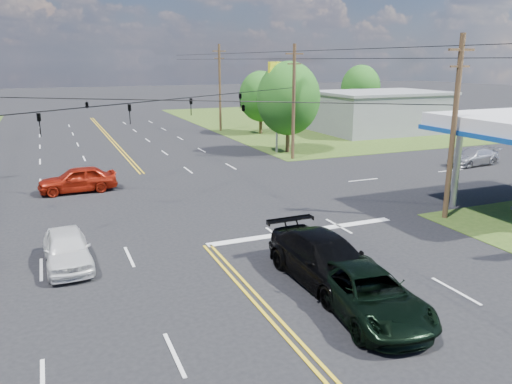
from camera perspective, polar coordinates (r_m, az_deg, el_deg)
name	(u,v)px	position (r m, az deg, el deg)	size (l,w,h in m)	color
ground	(167,201)	(30.37, -10.14, -1.06)	(280.00, 280.00, 0.00)	black
grass_ne	(357,119)	(73.74, 11.44, 8.17)	(46.00, 48.00, 0.03)	#2D4716
stop_bar	(304,231)	(24.84, 5.50, -4.51)	(10.00, 0.50, 0.02)	silver
retail_ne	(380,113)	(60.90, 13.97, 8.76)	(14.00, 10.00, 4.40)	slate
pole_se	(454,126)	(27.64, 21.67, 6.97)	(1.60, 0.28, 9.50)	#44341D
pole_ne	(294,101)	(42.34, 4.32, 10.35)	(1.60, 0.28, 9.50)	#44341D
pole_right_far	(220,87)	(59.83, -4.16, 11.90)	(1.60, 0.28, 10.00)	#44341D
span_wire_signals	(162,100)	(29.33, -10.67, 10.28)	(26.00, 18.00, 1.13)	black
power_lines	(168,52)	(27.30, -10.00, 15.46)	(26.04, 100.00, 0.64)	black
tree_right_a	(288,99)	(45.46, 3.71, 10.61)	(5.70, 5.70, 8.18)	#44341D
tree_right_b	(261,96)	(57.42, 0.54, 10.87)	(4.94, 4.94, 7.09)	#44341D
tree_far_r	(361,88)	(71.16, 11.86, 11.59)	(5.32, 5.32, 7.63)	#44341D
pickup_dkgreen	(368,293)	(17.15, 12.73, -11.24)	(2.55, 5.54, 1.54)	black
suv_black	(326,260)	(19.20, 7.95, -7.69)	(2.50, 6.16, 1.79)	black
pickup_white	(67,249)	(21.88, -20.79, -6.10)	(1.76, 4.37, 1.49)	silver
sedan_red	(78,179)	(33.88, -19.72, 1.37)	(1.94, 4.81, 1.64)	maroon
sedan_far	(473,157)	(43.80, 23.56, 3.72)	(1.91, 4.71, 1.37)	#A6A6AB
polesign_ne	(277,82)	(45.13, 2.46, 12.45)	(2.14, 1.13, 8.11)	#A5A5AA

